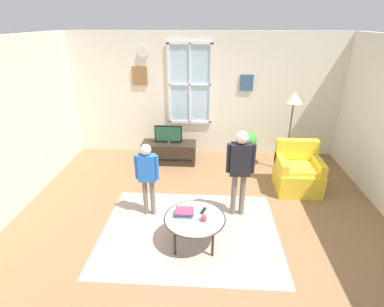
# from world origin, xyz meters

# --- Properties ---
(ground_plane) EXTENTS (6.48, 5.99, 0.02)m
(ground_plane) POSITION_xyz_m (0.00, 0.00, -0.01)
(ground_plane) COLOR olive
(back_wall) EXTENTS (5.88, 0.17, 2.67)m
(back_wall) POSITION_xyz_m (-0.01, 2.75, 1.34)
(back_wall) COLOR silver
(back_wall) RESTS_ON ground_plane
(area_rug) EXTENTS (2.60, 2.02, 0.01)m
(area_rug) POSITION_xyz_m (-0.14, -0.25, 0.00)
(area_rug) COLOR tan
(area_rug) RESTS_ON ground_plane
(tv_stand) EXTENTS (1.15, 0.48, 0.45)m
(tv_stand) POSITION_xyz_m (-0.75, 2.08, 0.23)
(tv_stand) COLOR #2D2319
(tv_stand) RESTS_ON ground_plane
(television) EXTENTS (0.58, 0.08, 0.38)m
(television) POSITION_xyz_m (-0.75, 2.08, 0.65)
(television) COLOR #4C4C4C
(television) RESTS_ON tv_stand
(armchair) EXTENTS (0.76, 0.74, 0.87)m
(armchair) POSITION_xyz_m (1.74, 1.10, 0.33)
(armchair) COLOR yellow
(armchair) RESTS_ON ground_plane
(coffee_table) EXTENTS (0.85, 0.85, 0.43)m
(coffee_table) POSITION_xyz_m (-0.05, -0.48, 0.40)
(coffee_table) COLOR #99B2B7
(coffee_table) RESTS_ON ground_plane
(book_stack) EXTENTS (0.26, 0.19, 0.08)m
(book_stack) POSITION_xyz_m (-0.20, -0.43, 0.47)
(book_stack) COLOR #51B1A4
(book_stack) RESTS_ON coffee_table
(cup) EXTENTS (0.08, 0.08, 0.08)m
(cup) POSITION_xyz_m (0.07, -0.55, 0.46)
(cup) COLOR #BF3F3F
(cup) RESTS_ON coffee_table
(remote_near_books) EXTENTS (0.09, 0.15, 0.02)m
(remote_near_books) POSITION_xyz_m (0.06, -0.33, 0.43)
(remote_near_books) COLOR black
(remote_near_books) RESTS_ON coffee_table
(person_black_shirt) EXTENTS (0.43, 0.19, 1.42)m
(person_black_shirt) POSITION_xyz_m (0.59, 0.24, 0.89)
(person_black_shirt) COLOR #726656
(person_black_shirt) RESTS_ON ground_plane
(person_blue_shirt) EXTENTS (0.37, 0.17, 1.21)m
(person_blue_shirt) POSITION_xyz_m (-0.81, 0.15, 0.76)
(person_blue_shirt) COLOR #726656
(person_blue_shirt) RESTS_ON ground_plane
(potted_plant_by_window) EXTENTS (0.35, 0.35, 0.68)m
(potted_plant_by_window) POSITION_xyz_m (0.97, 2.22, 0.39)
(potted_plant_by_window) COLOR #4C565B
(potted_plant_by_window) RESTS_ON ground_plane
(floor_lamp) EXTENTS (0.32, 0.32, 1.64)m
(floor_lamp) POSITION_xyz_m (1.71, 1.87, 1.37)
(floor_lamp) COLOR black
(floor_lamp) RESTS_ON ground_plane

